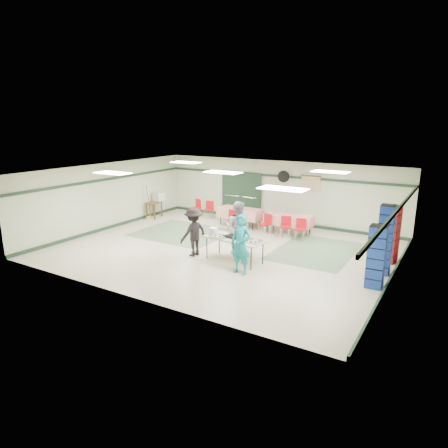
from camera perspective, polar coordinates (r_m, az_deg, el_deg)
The scene contains 42 objects.
floor at distance 13.89m, azimuth -0.17°, elevation -3.65°, with size 11.00×11.00×0.00m, color beige.
ceiling at distance 13.29m, azimuth -0.18°, elevation 7.47°, with size 11.00×11.00×0.00m, color white.
wall_back at distance 17.45m, azimuth 7.59°, elevation 4.56°, with size 11.00×11.00×0.00m, color beige.
wall_front at distance 10.10m, azimuth -13.64°, elevation -3.09°, with size 11.00×11.00×0.00m, color beige.
wall_left at distance 17.00m, azimuth -16.23°, elevation 3.84°, with size 9.00×9.00×0.00m, color beige.
wall_right at distance 11.72m, azimuth 23.42°, elevation -1.44°, with size 9.00×9.00×0.00m, color beige.
trim_back at distance 17.32m, azimuth 7.62°, elevation 6.83°, with size 11.00×0.06×0.10m, color #1B3222.
baseboard_back at distance 17.69m, azimuth 7.41°, elevation 0.43°, with size 11.00×0.06×0.12m, color #1B3222.
trim_left at distance 16.87m, azimuth -16.33°, elevation 6.17°, with size 9.00×0.06×0.10m, color #1B3222.
baseboard_left at distance 17.25m, azimuth -15.86°, elevation -0.38°, with size 9.00×0.06×0.12m, color #1B3222.
trim_right at distance 11.57m, azimuth 23.62°, elevation 1.91°, with size 9.00×0.06×0.10m, color #1B3222.
baseboard_right at distance 12.12m, azimuth 22.67°, elevation -7.30°, with size 9.00×0.06×0.12m, color #1B3222.
green_patch_a at distance 16.03m, azimuth -5.94°, elevation -1.22°, with size 3.50×3.00×0.01m, color #62815E.
green_patch_b at distance 14.08m, azimuth 12.88°, elevation -3.77°, with size 2.50×3.50×0.01m, color #62815E.
double_door_left at distance 18.43m, azimuth 1.20°, elevation 4.26°, with size 0.90×0.06×2.10m, color gray.
double_door_right at distance 17.98m, azimuth 3.83°, elevation 3.98°, with size 0.90×0.06×2.10m, color gray.
door_frame at distance 18.18m, azimuth 2.45°, elevation 4.11°, with size 2.00×0.03×2.15m, color #1B3222.
wall_fan at distance 17.17m, azimuth 8.50°, elevation 6.73°, with size 0.50×0.50×0.10m, color black.
scroll_banner at distance 16.78m, azimuth 12.27°, elevation 5.69°, with size 0.80×0.02×0.60m, color #D1BB82.
serving_table at distance 12.54m, azimuth 1.49°, elevation -2.23°, with size 2.07×1.03×0.76m.
sheet_tray_right at distance 12.22m, azimuth 3.85°, elevation -2.45°, with size 0.63×0.48×0.02m, color silver.
sheet_tray_mid at distance 12.68m, azimuth 1.30°, elevation -1.79°, with size 0.62×0.47×0.02m, color silver.
sheet_tray_left at distance 12.68m, azimuth -0.74°, elevation -1.79°, with size 0.55×0.42×0.02m, color silver.
baking_pan at distance 12.55m, azimuth 1.47°, elevation -1.83°, with size 0.49×0.31×0.08m, color black.
foam_box_stack at distance 13.00m, azimuth -1.53°, elevation -0.97°, with size 0.22×0.20×0.20m, color white.
volunteer_teal at distance 11.49m, azimuth 2.41°, elevation -2.92°, with size 0.65×0.43×1.78m, color #137786.
volunteer_grey at distance 13.23m, azimuth 1.97°, elevation -0.54°, with size 0.87×0.68×1.79m, color gray.
volunteer_dark at distance 13.10m, azimuth -4.39°, elevation -1.15°, with size 1.04×0.60×1.60m, color black.
dining_table_a at distance 15.92m, azimuth 9.23°, elevation 0.66°, with size 1.88×0.88×0.77m.
dining_table_b at distance 16.84m, azimuth 2.29°, elevation 1.60°, with size 1.87×0.85×0.77m.
chair_a at distance 15.38m, azimuth 8.79°, elevation -0.08°, with size 0.47×0.47×0.82m.
chair_b at distance 15.70m, azimuth 6.01°, elevation 0.31°, with size 0.48×0.48×0.82m.
chair_c at distance 15.17m, azimuth 10.88°, elevation -0.40°, with size 0.44×0.44×0.81m.
chair_d at distance 16.38m, azimuth 1.26°, elevation 0.94°, with size 0.48×0.48×0.80m.
chair_loose_a at distance 18.20m, azimuth -2.14°, elevation 2.32°, with size 0.44×0.45×0.80m.
chair_loose_b at distance 18.34m, azimuth -3.94°, elevation 2.55°, with size 0.53×0.53×0.88m.
crate_stack_blue_a at distance 12.34m, azimuth 22.02°, elevation -2.11°, with size 0.40×0.40×2.05m, color navy.
crate_stack_red at distance 13.45m, azimuth 22.80°, elevation -1.37°, with size 0.40×0.40×1.82m, color #9F110F.
crate_stack_blue_b at distance 11.30m, azimuth 20.94°, elevation -4.40°, with size 0.44×0.44×1.71m, color navy.
printer_table at distance 18.55m, azimuth -9.99°, elevation 2.78°, with size 0.66×0.88×0.74m.
office_printer at distance 18.75m, azimuth -9.33°, elevation 3.90°, with size 0.48×0.42×0.38m, color beige.
broom at distance 18.39m, azimuth -10.71°, elevation 3.14°, with size 0.03×0.03×1.51m, color brown.
Camera 1 is at (6.89, -11.25, 4.34)m, focal length 32.00 mm.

